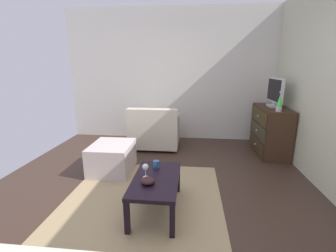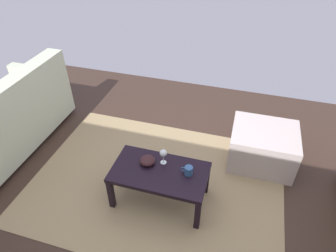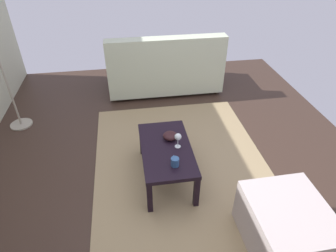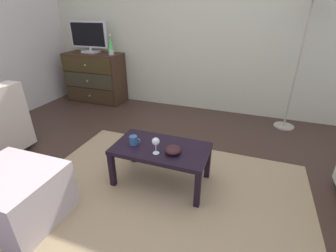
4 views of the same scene
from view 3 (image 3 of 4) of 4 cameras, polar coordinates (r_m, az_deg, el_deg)
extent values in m
cube|color=#3B2921|center=(3.11, -0.15, -11.40)|extent=(5.97, 4.72, 0.05)
cube|color=#9F8861|center=(3.25, 2.82, -8.10)|extent=(2.60, 1.90, 0.01)
cube|color=black|center=(2.73, -3.61, -13.80)|extent=(0.05, 0.05, 0.36)
cube|color=black|center=(3.34, -5.12, -2.96)|extent=(0.05, 0.05, 0.36)
cube|color=black|center=(2.78, 5.59, -12.70)|extent=(0.05, 0.05, 0.36)
cube|color=black|center=(3.38, 2.26, -2.26)|extent=(0.05, 0.05, 0.36)
cube|color=black|center=(2.90, -0.33, -4.55)|extent=(0.90, 0.50, 0.04)
cylinder|color=silver|center=(2.90, 1.92, -4.01)|extent=(0.06, 0.06, 0.00)
cylinder|color=silver|center=(2.87, 1.94, -3.28)|extent=(0.01, 0.01, 0.09)
sphere|color=silver|center=(2.83, 1.96, -2.13)|extent=(0.07, 0.07, 0.07)
cylinder|color=#32588E|center=(2.67, 1.37, -7.05)|extent=(0.08, 0.08, 0.08)
torus|color=#32588E|center=(2.70, 1.19, -6.28)|extent=(0.05, 0.01, 0.05)
ellipsoid|color=#31181B|center=(2.99, 0.44, -1.93)|extent=(0.15, 0.15, 0.07)
cylinder|color=#332319|center=(5.28, 7.14, 10.25)|extent=(0.05, 0.05, 0.05)
cylinder|color=#332319|center=(5.10, -10.24, 9.01)|extent=(0.05, 0.05, 0.05)
cylinder|color=#332319|center=(4.69, 9.31, 6.68)|extent=(0.05, 0.05, 0.05)
cylinder|color=#332319|center=(4.48, -10.15, 5.17)|extent=(0.05, 0.05, 0.05)
cube|color=beige|center=(4.72, -0.87, 10.39)|extent=(0.85, 1.72, 0.39)
cube|color=beige|center=(4.26, -0.28, 13.85)|extent=(0.20, 1.72, 0.48)
cube|color=beige|center=(4.78, 8.93, 14.11)|extent=(0.81, 0.12, 0.20)
cube|color=beige|center=(4.57, -11.13, 12.90)|extent=(0.81, 0.12, 0.20)
cube|color=beige|center=(2.65, 22.00, -17.82)|extent=(0.71, 0.61, 0.44)
cylinder|color=#A59E8C|center=(4.35, -26.75, 0.31)|extent=(0.28, 0.28, 0.02)
cylinder|color=#A59E8C|center=(3.98, -29.98, 10.34)|extent=(0.02, 0.02, 1.68)
camera|label=1|loc=(4.55, -10.55, 26.51)|focal=24.83mm
camera|label=2|loc=(2.18, -60.12, 24.85)|focal=31.74mm
camera|label=4|loc=(3.69, 28.68, 20.95)|focal=25.70mm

